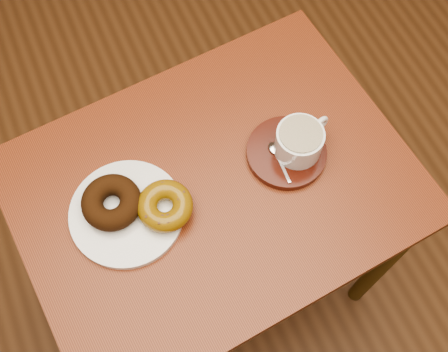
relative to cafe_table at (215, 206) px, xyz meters
name	(u,v)px	position (x,y,z in m)	size (l,w,h in m)	color
cafe_table	(215,206)	(0.00, 0.00, 0.00)	(0.79, 0.62, 0.69)	brown
donut_plate	(127,213)	(-0.17, 0.01, 0.12)	(0.21, 0.21, 0.01)	white
donut_cinnamon	(112,202)	(-0.19, 0.03, 0.14)	(0.11, 0.11, 0.04)	black
donut_caramel	(165,206)	(-0.10, -0.02, 0.14)	(0.13, 0.13, 0.04)	#855F0E
saucer	(286,153)	(0.15, 0.00, 0.12)	(0.15, 0.15, 0.02)	#3A0F07
coffee_cup	(300,141)	(0.17, 0.00, 0.16)	(0.12, 0.09, 0.06)	white
teaspoon	(276,152)	(0.13, 0.01, 0.13)	(0.02, 0.09, 0.01)	silver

